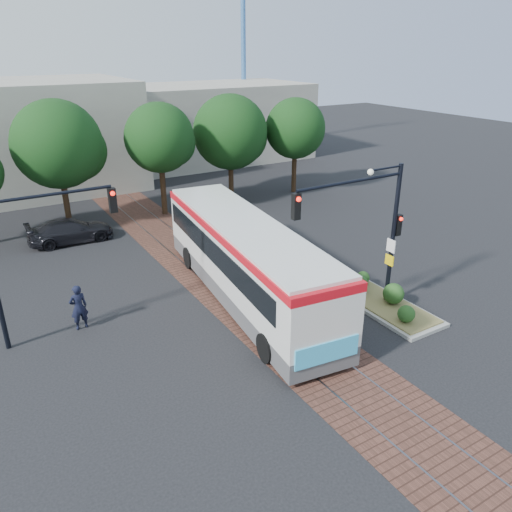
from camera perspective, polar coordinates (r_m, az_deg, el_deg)
The scene contains 11 objects.
ground at distance 20.32m, azimuth 2.58°, elevation -8.08°, with size 120.00×120.00×0.00m, color black.
trackbed at distance 23.32m, azimuth -2.87°, elevation -3.70°, with size 3.60×40.00×0.02m.
tree_row at distance 33.18m, azimuth -11.70°, elevation 12.84°, with size 26.40×5.60×7.67m.
warehouses at distance 44.61m, azimuth -19.41°, elevation 13.24°, with size 40.00×13.00×8.00m.
crane at distance 55.78m, azimuth -1.46°, elevation 23.52°, with size 8.00×0.50×18.00m.
city_bus at distance 21.67m, azimuth -1.21°, elevation -0.10°, with size 4.26×13.48×3.55m.
traffic_island at distance 22.33m, azimuth 14.30°, elevation -4.82°, with size 2.20×5.20×1.13m.
signal_pole_main at distance 20.26m, azimuth 13.24°, elevation 4.19°, with size 5.49×0.46×6.00m.
signal_pole_left at distance 19.60m, azimuth -25.13°, elevation 0.98°, with size 4.99×0.34×6.00m.
officer at distance 20.95m, azimuth -19.62°, elevation -5.53°, with size 0.69×0.45×1.90m, color black.
parked_car at distance 30.37m, azimuth -20.43°, elevation 2.72°, with size 1.90×4.66×1.35m, color black.
Camera 1 is at (-9.76, -14.38, 10.53)m, focal length 35.00 mm.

